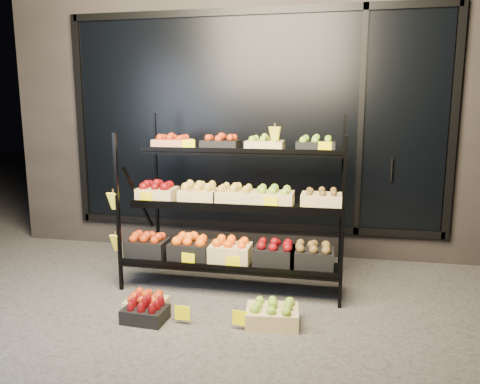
% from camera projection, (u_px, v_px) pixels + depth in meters
% --- Properties ---
extents(ground, '(24.00, 24.00, 0.00)m').
position_uv_depth(ground, '(221.00, 306.00, 4.12)').
color(ground, '#514F4C').
rests_on(ground, ground).
extents(building, '(6.00, 2.08, 3.50)m').
position_uv_depth(building, '(266.00, 105.00, 6.29)').
color(building, '#2D2826').
rests_on(building, ground).
extents(display_rack, '(2.18, 1.02, 1.66)m').
position_uv_depth(display_rack, '(234.00, 205.00, 4.55)').
color(display_rack, black).
rests_on(display_rack, ground).
extents(tag_floor_a, '(0.13, 0.01, 0.12)m').
position_uv_depth(tag_floor_a, '(182.00, 317.00, 3.76)').
color(tag_floor_a, '#FFF200').
rests_on(tag_floor_a, ground).
extents(tag_floor_b, '(0.13, 0.01, 0.12)m').
position_uv_depth(tag_floor_b, '(240.00, 323.00, 3.67)').
color(tag_floor_b, '#FFF200').
rests_on(tag_floor_b, ground).
extents(floor_crate_left, '(0.34, 0.25, 0.18)m').
position_uv_depth(floor_crate_left, '(146.00, 303.00, 3.99)').
color(floor_crate_left, '#DBC07E').
rests_on(floor_crate_left, ground).
extents(floor_crate_midleft, '(0.36, 0.27, 0.18)m').
position_uv_depth(floor_crate_midleft, '(145.00, 311.00, 3.82)').
color(floor_crate_midleft, black).
rests_on(floor_crate_midleft, ground).
extents(floor_crate_midright, '(0.45, 0.35, 0.21)m').
position_uv_depth(floor_crate_midright, '(272.00, 314.00, 3.75)').
color(floor_crate_midright, '#DBC07E').
rests_on(floor_crate_midright, ground).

